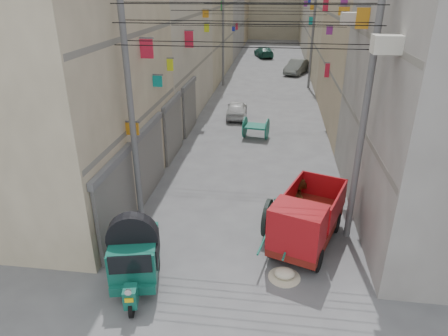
% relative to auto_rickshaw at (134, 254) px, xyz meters
% --- Properties ---
extents(building_row_left, '(8.00, 62.00, 14.00)m').
position_rel_auto_rickshaw_xyz_m(building_row_left, '(-5.33, 31.35, 5.45)').
color(building_row_left, '#BFAF90').
rests_on(building_row_left, ground).
extents(building_row_right, '(8.00, 62.00, 14.00)m').
position_rel_auto_rickshaw_xyz_m(building_row_right, '(10.66, 31.35, 5.45)').
color(building_row_right, gray).
rests_on(building_row_right, ground).
extents(shutters_left, '(0.18, 14.40, 2.88)m').
position_rel_auto_rickshaw_xyz_m(shutters_left, '(-1.25, 7.60, 0.48)').
color(shutters_left, '#49484D').
rests_on(shutters_left, ground).
extents(signboards, '(8.22, 40.52, 5.67)m').
position_rel_auto_rickshaw_xyz_m(signboards, '(2.66, 18.89, 2.42)').
color(signboards, orange).
rests_on(signboards, ground).
extents(utility_poles, '(7.40, 22.20, 8.00)m').
position_rel_auto_rickshaw_xyz_m(utility_poles, '(2.67, 14.23, 2.99)').
color(utility_poles, '#58585A').
rests_on(utility_poles, ground).
extents(overhead_cables, '(7.40, 22.52, 1.12)m').
position_rel_auto_rickshaw_xyz_m(overhead_cables, '(2.67, 11.63, 5.76)').
color(overhead_cables, black).
rests_on(overhead_cables, ground).
extents(auto_rickshaw, '(1.74, 2.52, 1.71)m').
position_rel_auto_rickshaw_xyz_m(auto_rickshaw, '(0.00, 0.00, 0.00)').
color(auto_rickshaw, black).
rests_on(auto_rickshaw, ground).
extents(tonga_cart, '(1.61, 3.00, 1.28)m').
position_rel_auto_rickshaw_xyz_m(tonga_cart, '(4.15, 2.85, -0.34)').
color(tonga_cart, black).
rests_on(tonga_cart, ground).
extents(mini_truck, '(2.67, 3.84, 1.98)m').
position_rel_auto_rickshaw_xyz_m(mini_truck, '(4.73, 2.20, -0.06)').
color(mini_truck, black).
rests_on(mini_truck, ground).
extents(second_cart, '(1.49, 1.36, 1.17)m').
position_rel_auto_rickshaw_xyz_m(second_cart, '(2.63, 12.44, -0.39)').
color(second_cart, '#155E4D').
rests_on(second_cart, ground).
extents(feed_sack, '(0.58, 0.47, 0.29)m').
position_rel_auto_rickshaw_xyz_m(feed_sack, '(4.16, 0.79, -0.86)').
color(feed_sack, beige).
rests_on(feed_sack, ground).
extents(horse, '(1.36, 2.00, 1.55)m').
position_rel_auto_rickshaw_xyz_m(horse, '(4.83, 3.51, -0.24)').
color(horse, brown).
rests_on(horse, ground).
extents(distant_car_white, '(1.39, 3.18, 1.06)m').
position_rel_auto_rickshaw_xyz_m(distant_car_white, '(1.17, 16.25, -0.48)').
color(distant_car_white, silver).
rests_on(distant_car_white, ground).
extents(distant_car_grey, '(2.66, 4.29, 1.34)m').
position_rel_auto_rickshaw_xyz_m(distant_car_grey, '(5.47, 31.12, -0.34)').
color(distant_car_grey, '#5B605D').
rests_on(distant_car_grey, ground).
extents(distant_car_green, '(2.74, 4.48, 1.21)m').
position_rel_auto_rickshaw_xyz_m(distant_car_green, '(1.90, 40.83, -0.40)').
color(distant_car_green, '#1C5343').
rests_on(distant_car_green, ground).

